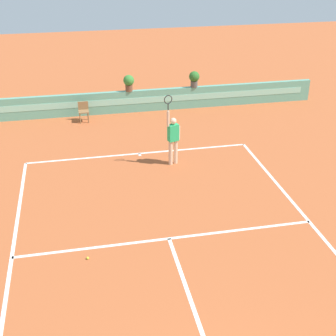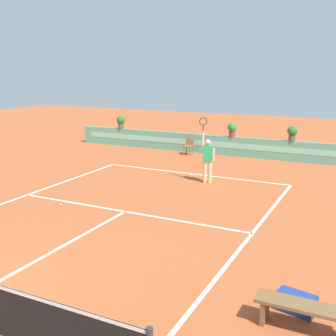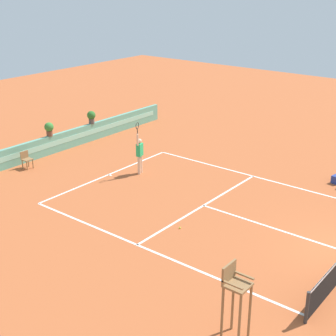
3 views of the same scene
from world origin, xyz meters
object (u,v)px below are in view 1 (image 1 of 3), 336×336
(tennis_player, at_px, (173,137))
(tennis_ball_near_baseline, at_px, (88,258))
(potted_plant_right, at_px, (194,78))
(potted_plant_centre, at_px, (129,82))
(ball_kid_chair, at_px, (84,111))

(tennis_player, bearing_deg, tennis_ball_near_baseline, -123.85)
(tennis_ball_near_baseline, bearing_deg, potted_plant_right, 62.42)
(tennis_player, bearing_deg, potted_plant_right, 68.56)
(tennis_player, xyz_separation_m, tennis_ball_near_baseline, (-3.26, -4.87, -1.02))
(tennis_player, relative_size, potted_plant_centre, 3.57)
(tennis_player, height_order, potted_plant_centre, tennis_player)
(ball_kid_chair, xyz_separation_m, tennis_player, (2.92, -4.84, 0.57))
(tennis_player, height_order, potted_plant_right, tennis_player)
(ball_kid_chair, bearing_deg, potted_plant_centre, 19.24)
(ball_kid_chair, distance_m, potted_plant_centre, 2.41)
(tennis_player, bearing_deg, potted_plant_centre, 98.37)
(potted_plant_right, relative_size, potted_plant_centre, 1.00)
(potted_plant_right, xyz_separation_m, potted_plant_centre, (-3.01, 0.00, 0.00))
(ball_kid_chair, distance_m, tennis_ball_near_baseline, 9.72)
(potted_plant_right, bearing_deg, ball_kid_chair, -171.84)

